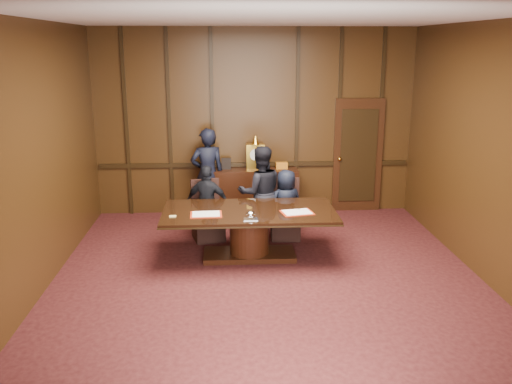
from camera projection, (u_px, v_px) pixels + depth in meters
room at (274, 161)px, 7.01m from camera, size 7.00×7.04×3.50m
sideboard at (256, 190)px, 10.34m from camera, size 1.60×0.45×1.54m
conference_table at (249, 226)px, 8.24m from camera, size 2.62×1.32×0.76m
folder_left at (206, 214)px, 7.95m from camera, size 0.47×0.35×0.02m
folder_right at (297, 212)px, 8.04m from camera, size 0.52×0.41×0.02m
inkstand at (251, 216)px, 7.73m from camera, size 0.20×0.14×0.12m
notepad at (173, 216)px, 7.86m from camera, size 0.10×0.08×0.01m
chair_left at (208, 222)px, 9.10m from camera, size 0.58×0.58×0.99m
chair_right at (285, 221)px, 9.18m from camera, size 0.50×0.50×0.99m
signatory_left at (208, 204)px, 8.94m from camera, size 0.80×0.49×1.28m
signatory_right at (286, 205)px, 9.02m from camera, size 0.68×0.55×1.19m
witness_left at (208, 174)px, 10.04m from camera, size 0.69×0.53×1.71m
witness_right at (260, 193)px, 9.05m from camera, size 0.84×0.69×1.57m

